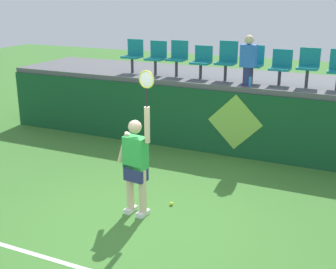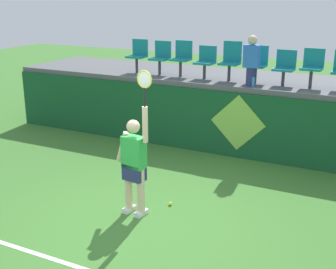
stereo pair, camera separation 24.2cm
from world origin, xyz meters
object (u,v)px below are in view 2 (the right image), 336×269
tennis_player (134,162)px  stadium_chair_2 (182,56)px  stadium_chair_5 (257,62)px  stadium_chair_1 (161,56)px  stadium_chair_7 (312,65)px  stadium_chair_4 (231,59)px  tennis_ball (170,204)px  stadium_chair_3 (206,60)px  spectator_0 (252,60)px  stadium_chair_6 (285,66)px  stadium_chair_0 (138,54)px  water_bottle (253,82)px

tennis_player → stadium_chair_2: (-1.09, 4.13, 1.17)m
tennis_player → stadium_chair_5: tennis_player is taller
stadium_chair_1 → stadium_chair_5: bearing=0.0°
stadium_chair_1 → stadium_chair_7: bearing=-0.0°
stadium_chair_1 → stadium_chair_4: bearing=0.2°
tennis_ball → stadium_chair_3: bearing=103.3°
tennis_ball → stadium_chair_3: 4.21m
stadium_chair_4 → spectator_0: 0.77m
stadium_chair_6 → tennis_ball: bearing=-105.9°
stadium_chair_3 → stadium_chair_5: size_ratio=0.92×
tennis_ball → stadium_chair_0: (-2.73, 3.60, 2.05)m
stadium_chair_6 → water_bottle: bearing=-138.2°
stadium_chair_2 → stadium_chair_5: (1.88, 0.00, -0.02)m
stadium_chair_3 → stadium_chair_2: bearing=179.5°
stadium_chair_2 → stadium_chair_7: size_ratio=1.03×
stadium_chair_0 → spectator_0: bearing=-7.9°
stadium_chair_3 → stadium_chair_7: bearing=0.1°
stadium_chair_0 → tennis_ball: bearing=-52.9°
water_bottle → spectator_0: 0.48m
tennis_player → tennis_ball: tennis_player is taller
stadium_chair_4 → stadium_chair_7: stadium_chair_4 is taller
stadium_chair_6 → stadium_chair_1: bearing=180.0°
tennis_ball → stadium_chair_6: stadium_chair_6 is taller
stadium_chair_6 → stadium_chair_7: 0.59m
stadium_chair_2 → stadium_chair_5: size_ratio=1.03×
stadium_chair_1 → spectator_0: bearing=-10.0°
stadium_chair_6 → stadium_chair_7: stadium_chair_7 is taller
stadium_chair_0 → stadium_chair_4: 2.50m
stadium_chair_1 → stadium_chair_4: size_ratio=0.91×
stadium_chair_2 → stadium_chair_5: bearing=0.0°
stadium_chair_4 → stadium_chair_2: bearing=-179.7°
tennis_player → stadium_chair_7: tennis_player is taller
water_bottle → spectator_0: spectator_0 is taller
stadium_chair_4 → spectator_0: spectator_0 is taller
stadium_chair_3 → stadium_chair_7: (2.47, 0.00, 0.05)m
stadium_chair_3 → stadium_chair_4: (0.62, 0.01, 0.06)m
stadium_chair_1 → stadium_chair_3: stadium_chair_1 is taller
tennis_ball → water_bottle: water_bottle is taller
stadium_chair_0 → water_bottle: bearing=-8.7°
tennis_ball → stadium_chair_4: size_ratio=0.07×
stadium_chair_0 → stadium_chair_1: size_ratio=1.01×
stadium_chair_4 → stadium_chair_6: bearing=-0.4°
stadium_chair_3 → stadium_chair_7: 2.47m
tennis_player → stadium_chair_2: size_ratio=2.87×
tennis_player → tennis_ball: (0.40, 0.53, -0.90)m
water_bottle → stadium_chair_1: 2.61m
tennis_ball → stadium_chair_1: bearing=119.8°
tennis_player → stadium_chair_4: size_ratio=2.73×
tennis_ball → stadium_chair_4: (-0.23, 3.61, 2.07)m
stadium_chair_2 → stadium_chair_3: size_ratio=1.12×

